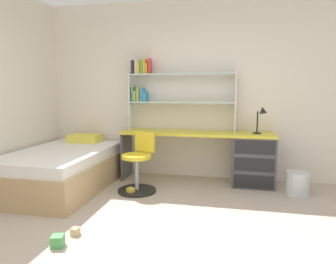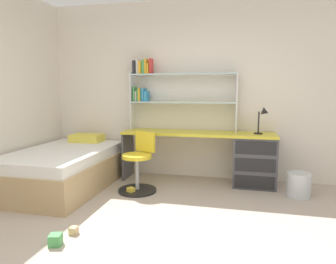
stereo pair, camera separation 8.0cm
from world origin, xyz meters
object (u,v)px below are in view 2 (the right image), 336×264
at_px(swivel_chair, 139,168).
at_px(toy_block_natural_1, 74,231).
at_px(bookshelf_hutch, 167,88).
at_px(waste_bin, 299,185).
at_px(toy_block_yellow_2, 131,191).
at_px(desk, 239,156).
at_px(bed_platform, 64,168).
at_px(toy_block_green_0, 55,240).
at_px(desk_lamp, 264,116).

height_order(swivel_chair, toy_block_natural_1, swivel_chair).
xyz_separation_m(bookshelf_hutch, waste_bin, (1.87, -0.49, -1.25)).
height_order(toy_block_natural_1, toy_block_yellow_2, toy_block_yellow_2).
bearing_deg(bookshelf_hutch, waste_bin, -14.72).
height_order(bookshelf_hutch, waste_bin, bookshelf_hutch).
relative_size(desk, swivel_chair, 2.78).
distance_m(bed_platform, waste_bin, 3.20).
distance_m(swivel_chair, toy_block_natural_1, 1.38).
distance_m(bookshelf_hutch, toy_block_yellow_2, 1.66).
relative_size(waste_bin, toy_block_yellow_2, 3.70).
bearing_deg(toy_block_yellow_2, toy_block_natural_1, -96.85).
bearing_deg(toy_block_yellow_2, toy_block_green_0, -97.45).
height_order(bed_platform, toy_block_natural_1, bed_platform).
bearing_deg(toy_block_yellow_2, waste_bin, 10.39).
distance_m(swivel_chair, bed_platform, 1.09).
bearing_deg(bookshelf_hutch, desk_lamp, -7.17).
bearing_deg(desk, swivel_chair, -155.70).
height_order(waste_bin, toy_block_yellow_2, waste_bin).
relative_size(desk_lamp, toy_block_yellow_2, 4.49).
distance_m(bookshelf_hutch, waste_bin, 2.30).
bearing_deg(bookshelf_hutch, bed_platform, -148.21).
relative_size(desk, waste_bin, 7.10).
xyz_separation_m(desk_lamp, swivel_chair, (-1.65, -0.56, -0.69)).
height_order(desk, desk_lamp, desk_lamp).
height_order(desk, toy_block_yellow_2, desk).
xyz_separation_m(desk, bed_platform, (-2.42, -0.67, -0.15)).
relative_size(bookshelf_hutch, toy_block_natural_1, 23.14).
bearing_deg(bookshelf_hutch, toy_block_natural_1, -101.61).
xyz_separation_m(bookshelf_hutch, toy_block_natural_1, (-0.43, -2.08, -1.38)).
height_order(desk, bookshelf_hutch, bookshelf_hutch).
relative_size(toy_block_natural_1, toy_block_yellow_2, 0.83).
bearing_deg(toy_block_yellow_2, desk_lamp, 22.49).
xyz_separation_m(bookshelf_hutch, bed_platform, (-1.31, -0.81, -1.14)).
xyz_separation_m(desk, desk_lamp, (0.31, -0.04, 0.59)).
height_order(bed_platform, toy_block_yellow_2, bed_platform).
distance_m(toy_block_green_0, toy_block_natural_1, 0.23).
bearing_deg(toy_block_yellow_2, bed_platform, 175.95).
bearing_deg(desk_lamp, toy_block_yellow_2, -157.51).
height_order(swivel_chair, waste_bin, swivel_chair).
relative_size(swivel_chair, toy_block_yellow_2, 9.44).
distance_m(desk_lamp, toy_block_yellow_2, 2.09).
xyz_separation_m(waste_bin, toy_block_green_0, (-2.34, -1.81, -0.11)).
height_order(waste_bin, toy_block_green_0, waste_bin).
xyz_separation_m(swivel_chair, toy_block_green_0, (-0.25, -1.56, -0.27)).
height_order(desk_lamp, toy_block_natural_1, desk_lamp).
xyz_separation_m(desk, bookshelf_hutch, (-1.11, 0.14, 0.99)).
bearing_deg(desk_lamp, desk, 172.69).
xyz_separation_m(desk_lamp, toy_block_natural_1, (-1.85, -1.90, -0.98)).
relative_size(bed_platform, toy_block_natural_1, 26.72).
relative_size(desk, bed_platform, 1.19).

